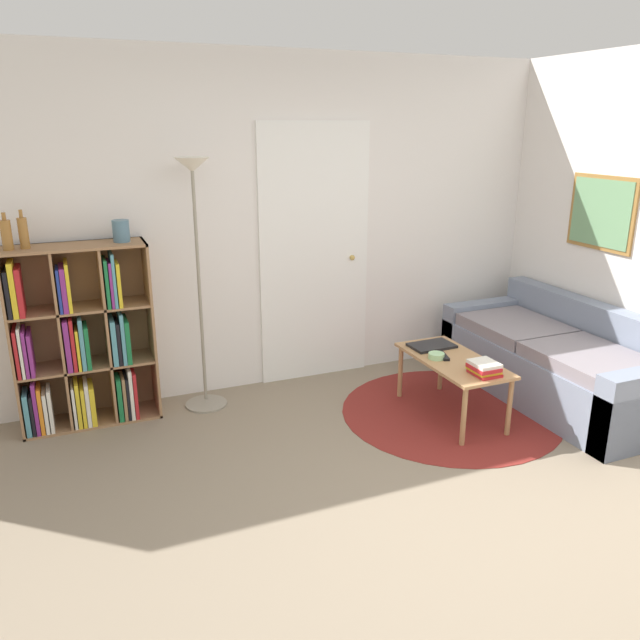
{
  "coord_description": "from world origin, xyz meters",
  "views": [
    {
      "loc": [
        -1.65,
        -2.26,
        2.07
      ],
      "look_at": [
        -0.17,
        1.31,
        0.85
      ],
      "focal_mm": 35.0,
      "sensor_mm": 36.0,
      "label": 1
    }
  ],
  "objects_px": {
    "couch": "(561,363)",
    "bowl": "(436,356)",
    "laptop": "(432,346)",
    "bookshelf": "(80,343)",
    "bottle_middle": "(23,233)",
    "floor_lamp": "(196,225)",
    "vase_on_shelf": "(121,231)",
    "bottle_left": "(6,235)",
    "coffee_table": "(453,366)"
  },
  "relations": [
    {
      "from": "floor_lamp",
      "to": "laptop",
      "type": "xyz_separation_m",
      "value": [
        1.63,
        -0.59,
        -0.93
      ]
    },
    {
      "from": "bowl",
      "to": "vase_on_shelf",
      "type": "xyz_separation_m",
      "value": [
        -2.03,
        0.87,
        0.9
      ]
    },
    {
      "from": "bookshelf",
      "to": "laptop",
      "type": "height_order",
      "value": "bookshelf"
    },
    {
      "from": "bottle_middle",
      "to": "vase_on_shelf",
      "type": "bearing_deg",
      "value": 0.94
    },
    {
      "from": "bottle_middle",
      "to": "bowl",
      "type": "bearing_deg",
      "value": -18.18
    },
    {
      "from": "bookshelf",
      "to": "vase_on_shelf",
      "type": "xyz_separation_m",
      "value": [
        0.35,
        0.0,
        0.77
      ]
    },
    {
      "from": "bottle_left",
      "to": "vase_on_shelf",
      "type": "bearing_deg",
      "value": 1.92
    },
    {
      "from": "bottle_middle",
      "to": "vase_on_shelf",
      "type": "height_order",
      "value": "bottle_middle"
    },
    {
      "from": "coffee_table",
      "to": "laptop",
      "type": "relative_size",
      "value": 2.73
    },
    {
      "from": "laptop",
      "to": "bottle_middle",
      "type": "xyz_separation_m",
      "value": [
        -2.74,
        0.64,
        0.94
      ]
    },
    {
      "from": "couch",
      "to": "coffee_table",
      "type": "xyz_separation_m",
      "value": [
        -0.99,
        0.03,
        0.12
      ]
    },
    {
      "from": "bookshelf",
      "to": "laptop",
      "type": "bearing_deg",
      "value": -14.66
    },
    {
      "from": "floor_lamp",
      "to": "couch",
      "type": "xyz_separation_m",
      "value": [
        2.63,
        -0.9,
        -1.12
      ]
    },
    {
      "from": "couch",
      "to": "bowl",
      "type": "height_order",
      "value": "couch"
    },
    {
      "from": "vase_on_shelf",
      "to": "coffee_table",
      "type": "bearing_deg",
      "value": -23.39
    },
    {
      "from": "couch",
      "to": "coffee_table",
      "type": "distance_m",
      "value": 1.0
    },
    {
      "from": "laptop",
      "to": "bowl",
      "type": "xyz_separation_m",
      "value": [
        -0.1,
        -0.23,
        0.01
      ]
    },
    {
      "from": "floor_lamp",
      "to": "couch",
      "type": "relative_size",
      "value": 0.98
    },
    {
      "from": "vase_on_shelf",
      "to": "bottle_middle",
      "type": "bearing_deg",
      "value": -179.06
    },
    {
      "from": "coffee_table",
      "to": "vase_on_shelf",
      "type": "height_order",
      "value": "vase_on_shelf"
    },
    {
      "from": "bookshelf",
      "to": "laptop",
      "type": "distance_m",
      "value": 2.57
    },
    {
      "from": "bookshelf",
      "to": "bowl",
      "type": "height_order",
      "value": "bookshelf"
    },
    {
      "from": "bookshelf",
      "to": "couch",
      "type": "relative_size",
      "value": 0.68
    },
    {
      "from": "couch",
      "to": "floor_lamp",
      "type": "bearing_deg",
      "value": 161.17
    },
    {
      "from": "floor_lamp",
      "to": "coffee_table",
      "type": "xyz_separation_m",
      "value": [
        1.64,
        -0.86,
        -1.0
      ]
    },
    {
      "from": "floor_lamp",
      "to": "bowl",
      "type": "relative_size",
      "value": 15.91
    },
    {
      "from": "floor_lamp",
      "to": "bottle_middle",
      "type": "relative_size",
      "value": 7.36
    },
    {
      "from": "bookshelf",
      "to": "coffee_table",
      "type": "xyz_separation_m",
      "value": [
        2.49,
        -0.92,
        -0.21
      ]
    },
    {
      "from": "bowl",
      "to": "vase_on_shelf",
      "type": "distance_m",
      "value": 2.38
    },
    {
      "from": "bowl",
      "to": "bottle_middle",
      "type": "distance_m",
      "value": 2.92
    },
    {
      "from": "floor_lamp",
      "to": "bottle_middle",
      "type": "bearing_deg",
      "value": 177.22
    },
    {
      "from": "bottle_middle",
      "to": "vase_on_shelf",
      "type": "xyz_separation_m",
      "value": [
        0.61,
        0.01,
        -0.03
      ]
    },
    {
      "from": "coffee_table",
      "to": "laptop",
      "type": "bearing_deg",
      "value": 91.66
    },
    {
      "from": "laptop",
      "to": "bowl",
      "type": "relative_size",
      "value": 2.92
    },
    {
      "from": "floor_lamp",
      "to": "vase_on_shelf",
      "type": "distance_m",
      "value": 0.5
    },
    {
      "from": "couch",
      "to": "laptop",
      "type": "xyz_separation_m",
      "value": [
        -1.0,
        0.31,
        0.18
      ]
    },
    {
      "from": "floor_lamp",
      "to": "bottle_left",
      "type": "bearing_deg",
      "value": 178.1
    },
    {
      "from": "laptop",
      "to": "vase_on_shelf",
      "type": "height_order",
      "value": "vase_on_shelf"
    },
    {
      "from": "bowl",
      "to": "bottle_middle",
      "type": "height_order",
      "value": "bottle_middle"
    },
    {
      "from": "couch",
      "to": "laptop",
      "type": "relative_size",
      "value": 5.58
    },
    {
      "from": "laptop",
      "to": "bottle_middle",
      "type": "distance_m",
      "value": 2.96
    },
    {
      "from": "floor_lamp",
      "to": "bookshelf",
      "type": "bearing_deg",
      "value": 175.75
    },
    {
      "from": "bookshelf",
      "to": "floor_lamp",
      "type": "height_order",
      "value": "floor_lamp"
    },
    {
      "from": "bookshelf",
      "to": "bottle_middle",
      "type": "distance_m",
      "value": 0.84
    },
    {
      "from": "bowl",
      "to": "bottle_left",
      "type": "relative_size",
      "value": 0.48
    },
    {
      "from": "couch",
      "to": "bottle_middle",
      "type": "distance_m",
      "value": 4.01
    },
    {
      "from": "floor_lamp",
      "to": "laptop",
      "type": "distance_m",
      "value": 1.97
    },
    {
      "from": "couch",
      "to": "bottle_middle",
      "type": "bearing_deg",
      "value": 165.73
    },
    {
      "from": "floor_lamp",
      "to": "vase_on_shelf",
      "type": "relative_size",
      "value": 12.33
    },
    {
      "from": "coffee_table",
      "to": "laptop",
      "type": "distance_m",
      "value": 0.28
    }
  ]
}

